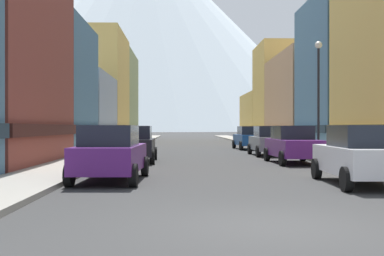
{
  "coord_description": "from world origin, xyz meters",
  "views": [
    {
      "loc": [
        -1.62,
        -8.66,
        1.73
      ],
      "look_at": [
        -0.64,
        28.93,
        1.65
      ],
      "focal_mm": 46.48,
      "sensor_mm": 36.0,
      "label": 1
    }
  ],
  "objects_px": {
    "car_right_3": "(249,138)",
    "potted_plant_0": "(346,148)",
    "car_left_0": "(111,153)",
    "streetlamp_right": "(318,82)",
    "car_right_0": "(361,155)",
    "car_right_1": "(293,144)",
    "car_right_2": "(269,141)",
    "pedestrian_0": "(346,145)",
    "car_left_1": "(135,144)"
  },
  "relations": [
    {
      "from": "car_left_0",
      "to": "pedestrian_0",
      "type": "relative_size",
      "value": 2.9
    },
    {
      "from": "car_right_1",
      "to": "streetlamp_right",
      "type": "height_order",
      "value": "streetlamp_right"
    },
    {
      "from": "car_right_3",
      "to": "potted_plant_0",
      "type": "height_order",
      "value": "car_right_3"
    },
    {
      "from": "car_left_1",
      "to": "pedestrian_0",
      "type": "xyz_separation_m",
      "value": [
        10.05,
        -1.26,
        -0.05
      ]
    },
    {
      "from": "potted_plant_0",
      "to": "streetlamp_right",
      "type": "height_order",
      "value": "streetlamp_right"
    },
    {
      "from": "potted_plant_0",
      "to": "car_left_1",
      "type": "bearing_deg",
      "value": -175.04
    },
    {
      "from": "car_right_2",
      "to": "pedestrian_0",
      "type": "xyz_separation_m",
      "value": [
        2.45,
        -6.48,
        -0.05
      ]
    },
    {
      "from": "car_right_1",
      "to": "pedestrian_0",
      "type": "relative_size",
      "value": 2.9
    },
    {
      "from": "car_right_1",
      "to": "car_left_1",
      "type": "bearing_deg",
      "value": 172.09
    },
    {
      "from": "car_right_0",
      "to": "streetlamp_right",
      "type": "distance_m",
      "value": 10.61
    },
    {
      "from": "car_right_3",
      "to": "pedestrian_0",
      "type": "height_order",
      "value": "car_right_3"
    },
    {
      "from": "car_right_0",
      "to": "car_right_2",
      "type": "height_order",
      "value": "same"
    },
    {
      "from": "car_left_0",
      "to": "car_right_0",
      "type": "relative_size",
      "value": 1.0
    },
    {
      "from": "car_right_2",
      "to": "car_right_3",
      "type": "bearing_deg",
      "value": 89.98
    },
    {
      "from": "car_right_1",
      "to": "car_right_2",
      "type": "height_order",
      "value": "same"
    },
    {
      "from": "car_left_0",
      "to": "car_right_0",
      "type": "bearing_deg",
      "value": -9.39
    },
    {
      "from": "car_left_1",
      "to": "car_right_1",
      "type": "height_order",
      "value": "same"
    },
    {
      "from": "car_right_1",
      "to": "streetlamp_right",
      "type": "distance_m",
      "value": 3.65
    },
    {
      "from": "car_left_0",
      "to": "car_right_3",
      "type": "bearing_deg",
      "value": 71.12
    },
    {
      "from": "car_left_0",
      "to": "potted_plant_0",
      "type": "relative_size",
      "value": 4.94
    },
    {
      "from": "car_right_0",
      "to": "pedestrian_0",
      "type": "height_order",
      "value": "car_right_0"
    },
    {
      "from": "car_left_1",
      "to": "potted_plant_0",
      "type": "bearing_deg",
      "value": 4.96
    },
    {
      "from": "car_left_0",
      "to": "car_right_0",
      "type": "xyz_separation_m",
      "value": [
        7.6,
        -1.26,
        0.0
      ]
    },
    {
      "from": "car_right_3",
      "to": "potted_plant_0",
      "type": "relative_size",
      "value": 4.97
    },
    {
      "from": "car_left_0",
      "to": "car_right_3",
      "type": "xyz_separation_m",
      "value": [
        7.6,
        22.24,
        0.0
      ]
    },
    {
      "from": "car_right_0",
      "to": "streetlamp_right",
      "type": "height_order",
      "value": "streetlamp_right"
    },
    {
      "from": "potted_plant_0",
      "to": "pedestrian_0",
      "type": "relative_size",
      "value": 0.59
    },
    {
      "from": "car_left_0",
      "to": "streetlamp_right",
      "type": "xyz_separation_m",
      "value": [
        9.15,
        8.77,
        3.09
      ]
    },
    {
      "from": "car_left_1",
      "to": "car_right_2",
      "type": "bearing_deg",
      "value": 34.48
    },
    {
      "from": "car_right_0",
      "to": "car_right_1",
      "type": "xyz_separation_m",
      "value": [
        0.0,
        8.85,
        0.0
      ]
    },
    {
      "from": "car_right_0",
      "to": "pedestrian_0",
      "type": "xyz_separation_m",
      "value": [
        2.45,
        8.64,
        -0.05
      ]
    },
    {
      "from": "streetlamp_right",
      "to": "car_left_0",
      "type": "bearing_deg",
      "value": -136.22
    },
    {
      "from": "car_left_0",
      "to": "car_right_1",
      "type": "relative_size",
      "value": 1.0
    },
    {
      "from": "car_left_1",
      "to": "streetlamp_right",
      "type": "xyz_separation_m",
      "value": [
        9.15,
        0.13,
        3.09
      ]
    },
    {
      "from": "potted_plant_0",
      "to": "streetlamp_right",
      "type": "distance_m",
      "value": 3.83
    },
    {
      "from": "car_right_2",
      "to": "streetlamp_right",
      "type": "xyz_separation_m",
      "value": [
        1.55,
        -5.09,
        3.09
      ]
    },
    {
      "from": "pedestrian_0",
      "to": "car_left_1",
      "type": "bearing_deg",
      "value": 172.87
    },
    {
      "from": "car_left_0",
      "to": "pedestrian_0",
      "type": "bearing_deg",
      "value": 36.31
    },
    {
      "from": "car_left_1",
      "to": "pedestrian_0",
      "type": "distance_m",
      "value": 10.13
    },
    {
      "from": "streetlamp_right",
      "to": "car_right_0",
      "type": "bearing_deg",
      "value": -98.8
    },
    {
      "from": "car_right_3",
      "to": "potted_plant_0",
      "type": "bearing_deg",
      "value": -75.82
    },
    {
      "from": "car_left_1",
      "to": "car_right_2",
      "type": "distance_m",
      "value": 9.22
    },
    {
      "from": "potted_plant_0",
      "to": "car_right_1",
      "type": "bearing_deg",
      "value": -148.1
    },
    {
      "from": "car_right_0",
      "to": "car_right_1",
      "type": "distance_m",
      "value": 8.85
    },
    {
      "from": "car_right_0",
      "to": "car_right_1",
      "type": "relative_size",
      "value": 1.0
    },
    {
      "from": "car_right_0",
      "to": "potted_plant_0",
      "type": "height_order",
      "value": "car_right_0"
    },
    {
      "from": "car_left_0",
      "to": "streetlamp_right",
      "type": "height_order",
      "value": "streetlamp_right"
    },
    {
      "from": "car_right_1",
      "to": "car_right_2",
      "type": "xyz_separation_m",
      "value": [
        0.0,
        6.27,
        0.0
      ]
    },
    {
      "from": "car_left_0",
      "to": "potted_plant_0",
      "type": "height_order",
      "value": "car_left_0"
    },
    {
      "from": "car_right_3",
      "to": "car_left_1",
      "type": "bearing_deg",
      "value": -119.21
    }
  ]
}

